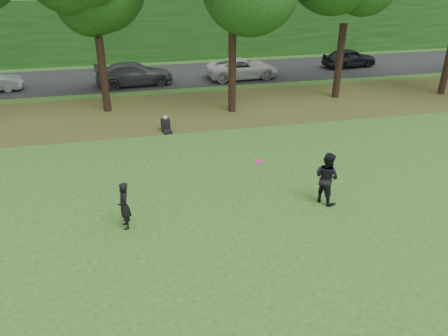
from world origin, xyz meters
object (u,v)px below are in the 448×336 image
frisbee (258,162)px  seated_person (166,126)px  player_left (124,206)px  player_right (327,178)px

frisbee → seated_person: bearing=105.5°
player_left → player_right: bearing=83.3°
seated_person → player_right: bearing=-66.9°
player_right → seated_person: player_right is taller
player_left → player_right: (7.17, 0.14, 0.15)m
player_right → seated_person: size_ratio=2.36×
player_left → frisbee: (4.51, -0.10, 1.18)m
player_right → frisbee: size_ratio=5.58×
player_right → seated_person: 9.64m
player_left → frisbee: size_ratio=4.71×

